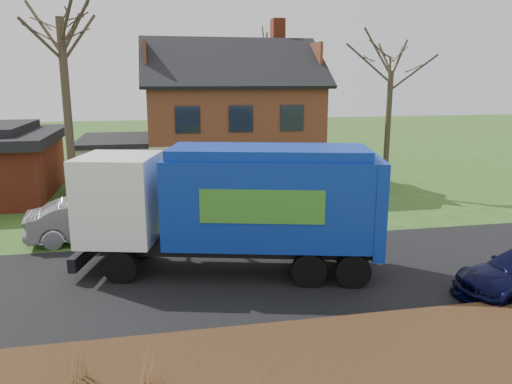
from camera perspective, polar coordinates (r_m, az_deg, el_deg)
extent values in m
plane|color=#2D521B|center=(15.46, -2.53, -9.78)|extent=(120.00, 120.00, 0.00)
cube|color=black|center=(15.46, -2.53, -9.75)|extent=(80.00, 7.00, 0.02)
cube|color=black|center=(10.77, 2.16, -19.77)|extent=(80.00, 3.50, 0.30)
cube|color=beige|center=(28.78, -2.98, 3.68)|extent=(9.00, 7.50, 2.70)
cube|color=#522E17|center=(28.47, -3.05, 9.15)|extent=(9.00, 7.50, 2.80)
cube|color=#973521|center=(30.07, 2.50, 17.68)|extent=(0.70, 0.90, 1.60)
cube|color=beige|center=(28.06, -15.46, 2.89)|extent=(3.50, 5.50, 2.60)
cube|color=black|center=(27.86, -15.63, 5.76)|extent=(3.90, 5.90, 0.24)
cylinder|color=black|center=(15.48, -15.21, -8.19)|extent=(1.07, 0.59, 1.02)
cylinder|color=black|center=(17.32, -13.12, -5.79)|extent=(1.07, 0.59, 1.02)
cylinder|color=black|center=(14.76, 6.09, -8.85)|extent=(1.07, 0.59, 1.02)
cylinder|color=black|center=(16.68, 5.73, -6.24)|extent=(1.07, 0.59, 1.02)
cylinder|color=black|center=(14.88, 11.04, -8.84)|extent=(1.07, 0.59, 1.02)
cylinder|color=black|center=(16.79, 10.09, -6.25)|extent=(1.07, 0.59, 1.02)
cube|color=black|center=(15.64, -2.02, -6.25)|extent=(8.43, 3.24, 0.34)
cube|color=white|center=(15.95, -15.30, -0.65)|extent=(2.79, 2.93, 2.64)
cube|color=black|center=(16.29, -18.93, -0.09)|extent=(0.61, 2.10, 0.88)
cube|color=black|center=(16.85, -18.75, -6.58)|extent=(0.85, 2.43, 0.44)
cube|color=#0C2B98|center=(15.16, 1.44, -0.89)|extent=(6.58, 3.91, 2.64)
cube|color=#0C2B98|center=(14.87, 1.47, 4.60)|extent=(6.22, 3.55, 0.29)
cube|color=#0C2B98|center=(15.43, 13.32, -1.37)|extent=(0.96, 2.50, 2.84)
cube|color=#397E29|center=(13.93, 0.69, -1.71)|extent=(3.42, 0.92, 0.98)
cube|color=#397E29|center=(16.35, 1.05, 0.49)|extent=(3.42, 0.92, 0.98)
imported|color=#96989D|center=(19.64, -17.93, -2.96)|extent=(5.05, 2.32, 1.60)
cylinder|color=#433528|center=(22.68, -20.67, 7.62)|extent=(0.35, 0.35, 8.38)
cylinder|color=#3D3424|center=(26.84, 14.79, 6.50)|extent=(0.29, 0.29, 6.32)
cylinder|color=#443829|center=(38.33, 1.00, 10.11)|extent=(0.31, 0.31, 8.16)
cone|color=#997043|center=(10.50, -19.83, -17.56)|extent=(0.04, 0.04, 0.94)
cone|color=#997043|center=(10.53, -20.71, -17.55)|extent=(0.04, 0.04, 0.94)
cone|color=#997043|center=(10.48, -18.94, -17.56)|extent=(0.04, 0.04, 0.94)
cone|color=#997043|center=(10.61, -19.73, -17.22)|extent=(0.04, 0.04, 0.94)
cone|color=#997043|center=(10.40, -19.93, -17.90)|extent=(0.04, 0.04, 0.94)
cone|color=#B17D4E|center=(9.99, -11.78, -19.00)|extent=(0.04, 0.04, 0.85)
cone|color=#B17D4E|center=(10.00, -12.60, -19.02)|extent=(0.04, 0.04, 0.85)
cone|color=#B17D4E|center=(9.99, -10.97, -18.97)|extent=(0.04, 0.04, 0.85)
cone|color=#B17D4E|center=(10.09, -11.78, -18.68)|extent=(0.04, 0.04, 0.85)
cone|color=#B17D4E|center=(9.90, -11.78, -19.32)|extent=(0.04, 0.04, 0.85)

